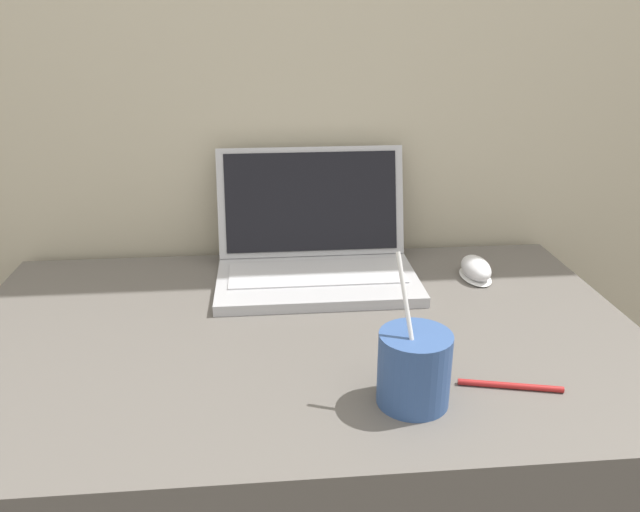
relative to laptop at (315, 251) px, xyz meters
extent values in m
cube|color=#BCB299|center=(-0.04, 0.17, 0.44)|extent=(7.00, 0.04, 2.50)
cube|color=#5B5651|center=(-0.04, -0.23, -0.43)|extent=(1.15, 0.72, 0.76)
cube|color=#ADADB2|center=(0.00, -0.05, -0.04)|extent=(0.39, 0.23, 0.02)
cube|color=#B7B7BC|center=(0.00, -0.04, -0.03)|extent=(0.34, 0.12, 0.00)
cube|color=#ADADB2|center=(0.00, 0.09, 0.07)|extent=(0.39, 0.08, 0.22)
cube|color=black|center=(0.00, 0.09, 0.08)|extent=(0.36, 0.06, 0.20)
cylinder|color=#33518C|center=(0.10, -0.45, 0.00)|extent=(0.10, 0.10, 0.10)
cylinder|color=black|center=(0.10, -0.45, 0.05)|extent=(0.08, 0.08, 0.01)
cylinder|color=white|center=(0.08, -0.45, 0.07)|extent=(0.03, 0.07, 0.18)
ellipsoid|color=white|center=(0.32, -0.04, -0.05)|extent=(0.06, 0.10, 0.01)
ellipsoid|color=silver|center=(0.32, -0.04, -0.03)|extent=(0.05, 0.10, 0.04)
cylinder|color=#A51E1E|center=(0.24, -0.43, -0.05)|extent=(0.14, 0.04, 0.01)
camera|label=1|loc=(-0.10, -1.15, 0.45)|focal=35.00mm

